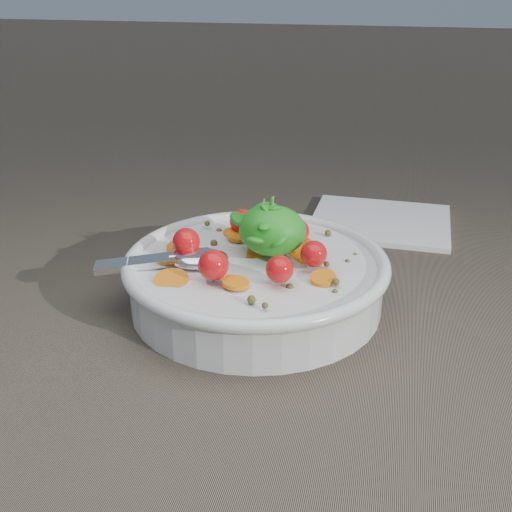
# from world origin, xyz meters

# --- Properties ---
(ground) EXTENTS (6.00, 6.00, 0.00)m
(ground) POSITION_xyz_m (0.00, 0.00, 0.00)
(ground) COLOR brown
(ground) RESTS_ON ground
(bowl) EXTENTS (0.26, 0.24, 0.10)m
(bowl) POSITION_xyz_m (-0.02, 0.01, 0.03)
(bowl) COLOR silver
(bowl) RESTS_ON ground
(napkin) EXTENTS (0.17, 0.15, 0.01)m
(napkin) POSITION_xyz_m (0.08, 0.24, 0.00)
(napkin) COLOR white
(napkin) RESTS_ON ground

